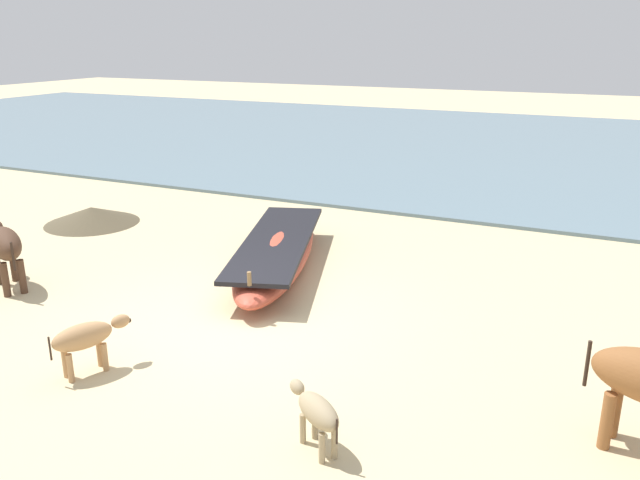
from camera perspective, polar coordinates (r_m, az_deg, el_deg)
ground at (r=9.20m, az=-6.95°, el=-6.98°), size 80.00×80.00×0.00m
sea_water at (r=23.90m, az=13.79°, el=8.19°), size 60.00×20.00×0.08m
fishing_boat_0 at (r=10.97m, az=-3.82°, el=-1.08°), size 2.49×4.77×0.73m
calf_near_tan at (r=8.05m, az=-20.13°, el=-8.15°), size 0.59×0.94×0.64m
calf_far_dun at (r=6.32m, az=-0.30°, el=-15.02°), size 0.79×0.63×0.57m
cow_second_adult_dark at (r=11.13m, az=-26.24°, el=-0.39°), size 1.42×1.01×0.99m
debris_pile_0 at (r=14.44m, az=-19.65°, el=2.09°), size 2.71×2.71×0.35m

